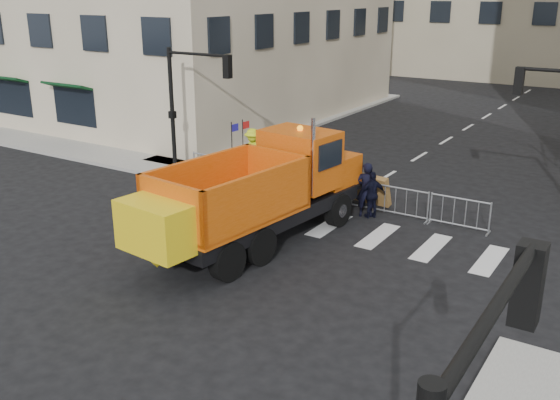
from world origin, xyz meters
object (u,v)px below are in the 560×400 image
Objects in this scene: cop_a at (366,190)px; cop_b at (314,185)px; cop_c at (372,195)px; plow_truck at (256,191)px; worker at (253,151)px.

cop_b is at bearing -24.80° from cop_a.
cop_c is (2.34, 0.00, 0.02)m from cop_b.
cop_c is at bearing -19.63° from plow_truck.
cop_a is at bearing -154.29° from cop_b.
worker reaches higher than cop_a.
plow_truck is 6.36× the size of cop_b.
worker reaches higher than cop_c.
cop_b is (-0.29, 4.17, -0.94)m from plow_truck.
cop_a reaches higher than cop_b.
worker is at bearing 0.78° from cop_b.
plow_truck is at bearing -60.87° from worker.
cop_a is at bearing -16.96° from plow_truck.
plow_truck is at bearing 14.74° from cop_c.
worker is at bearing 42.21° from plow_truck.
cop_a is 6.43m from worker.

